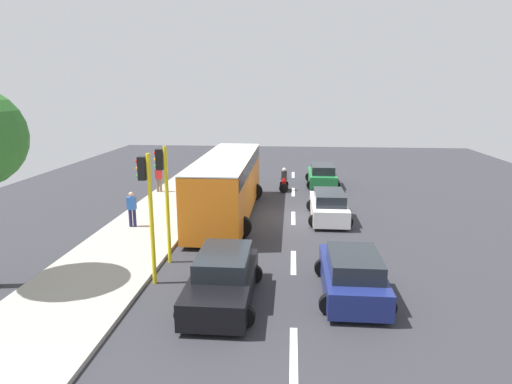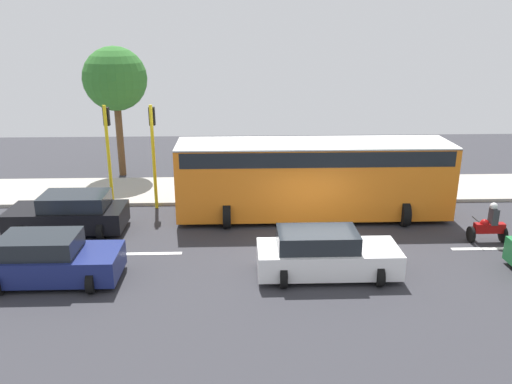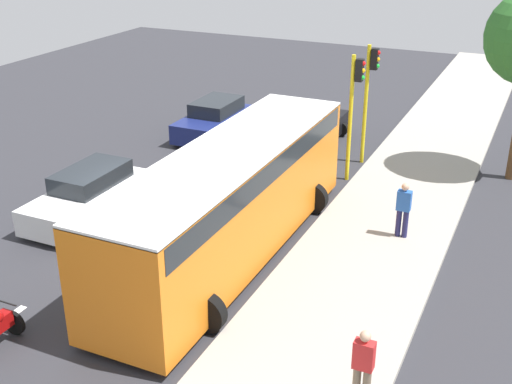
{
  "view_description": "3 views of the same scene",
  "coord_description": "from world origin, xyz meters",
  "views": [
    {
      "loc": [
        0.14,
        21.81,
        6.45
      ],
      "look_at": [
        1.87,
        0.88,
        1.57
      ],
      "focal_mm": 30.57,
      "sensor_mm": 36.0,
      "label": 1
    },
    {
      "loc": [
        -16.5,
        2.78,
        7.63
      ],
      "look_at": [
        1.99,
        2.12,
        1.59
      ],
      "focal_mm": 35.97,
      "sensor_mm": 36.0,
      "label": 2
    },
    {
      "loc": [
        10.93,
        -14.78,
        9.12
      ],
      "look_at": [
        3.02,
        2.32,
        0.8
      ],
      "focal_mm": 45.97,
      "sensor_mm": 36.0,
      "label": 3
    }
  ],
  "objects": [
    {
      "name": "pedestrian_by_tree",
      "position": [
        8.55,
        -4.78,
        1.06
      ],
      "size": [
        0.4,
        0.24,
        1.69
      ],
      "color": "#72604C",
      "rests_on": "sidewalk"
    },
    {
      "name": "motorcycle",
      "position": [
        0.62,
        -6.37,
        0.64
      ],
      "size": [
        0.6,
        1.3,
        1.53
      ],
      "color": "black",
      "rests_on": "ground"
    },
    {
      "name": "car_white",
      "position": [
        -1.79,
        0.06,
        0.71
      ],
      "size": [
        2.15,
        4.46,
        1.52
      ],
      "color": "white",
      "rests_on": "ground"
    },
    {
      "name": "car_dark_blue",
      "position": [
        -1.86,
        8.64,
        0.71
      ],
      "size": [
        2.26,
        4.12,
        1.52
      ],
      "color": "navy",
      "rests_on": "ground"
    },
    {
      "name": "lane_stripe_south",
      "position": [
        0.0,
        6.0,
        0.01
      ],
      "size": [
        0.2,
        2.4,
        0.01
      ],
      "primitive_type": "cube",
      "color": "white",
      "rests_on": "ground"
    },
    {
      "name": "city_bus",
      "position": [
        3.47,
        -0.27,
        1.85
      ],
      "size": [
        3.2,
        11.0,
        3.16
      ],
      "color": "orange",
      "rests_on": "ground"
    },
    {
      "name": "car_black",
      "position": [
        2.22,
        9.31,
        0.71
      ],
      "size": [
        2.3,
        4.39,
        1.52
      ],
      "color": "black",
      "rests_on": "ground"
    },
    {
      "name": "pedestrian_near_signal",
      "position": [
        7.62,
        2.53,
        1.06
      ],
      "size": [
        0.4,
        0.24,
        1.69
      ],
      "color": "#1E1E4C",
      "rests_on": "sidewalk"
    },
    {
      "name": "ground_plane",
      "position": [
        0.0,
        0.0,
        -0.05
      ],
      "size": [
        40.0,
        60.0,
        0.1
      ],
      "primitive_type": "cube",
      "color": "#2D2D33"
    },
    {
      "name": "traffic_light_midblock",
      "position": [
        4.85,
        6.38,
        2.93
      ],
      "size": [
        0.49,
        0.24,
        4.5
      ],
      "color": "yellow",
      "rests_on": "ground"
    },
    {
      "name": "sidewalk",
      "position": [
        7.0,
        0.0,
        0.07
      ],
      "size": [
        4.0,
        60.0,
        0.15
      ],
      "primitive_type": "cube",
      "color": "#9E998E",
      "rests_on": "ground"
    },
    {
      "name": "street_tree_center",
      "position": [
        10.1,
        8.97,
        5.0
      ],
      "size": [
        3.22,
        3.22,
        6.66
      ],
      "color": "brown",
      "rests_on": "ground"
    },
    {
      "name": "lane_stripe_mid",
      "position": [
        0.0,
        0.0,
        0.01
      ],
      "size": [
        0.2,
        2.4,
        0.01
      ],
      "primitive_type": "cube",
      "color": "white",
      "rests_on": "ground"
    },
    {
      "name": "traffic_light_corner",
      "position": [
        4.85,
        8.27,
        2.93
      ],
      "size": [
        0.49,
        0.24,
        4.5
      ],
      "color": "yellow",
      "rests_on": "ground"
    },
    {
      "name": "lane_stripe_north",
      "position": [
        0.0,
        -6.0,
        0.01
      ],
      "size": [
        0.2,
        2.4,
        0.01
      ],
      "primitive_type": "cube",
      "color": "white",
      "rests_on": "ground"
    }
  ]
}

